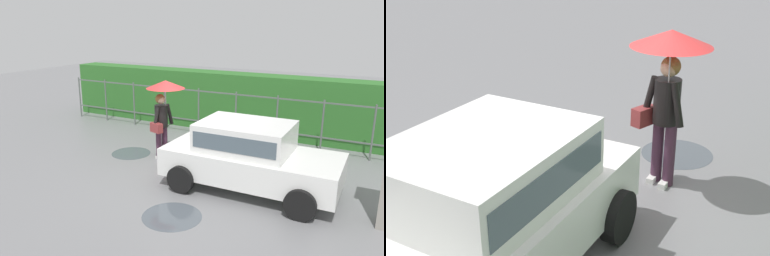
{
  "view_description": "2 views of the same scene",
  "coord_description": "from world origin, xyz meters",
  "views": [
    {
      "loc": [
        4.05,
        -7.48,
        3.53
      ],
      "look_at": [
        0.05,
        -0.06,
        1.16
      ],
      "focal_mm": 35.65,
      "sensor_mm": 36.0,
      "label": 1
    },
    {
      "loc": [
        4.53,
        2.59,
        3.26
      ],
      "look_at": [
        -0.12,
        -0.07,
        1.04
      ],
      "focal_mm": 47.0,
      "sensor_mm": 36.0,
      "label": 2
    }
  ],
  "objects": [
    {
      "name": "ground_plane",
      "position": [
        0.0,
        0.0,
        0.0
      ],
      "size": [
        40.0,
        40.0,
        0.0
      ],
      "primitive_type": "plane",
      "color": "slate"
    },
    {
      "name": "car",
      "position": [
        1.48,
        -0.17,
        0.8
      ],
      "size": [
        3.75,
        1.89,
        1.48
      ],
      "rotation": [
        0.0,
        0.0,
        0.01
      ],
      "color": "white",
      "rests_on": "ground"
    },
    {
      "name": "pedestrian",
      "position": [
        -1.15,
        0.61,
        1.55
      ],
      "size": [
        0.99,
        0.99,
        2.08
      ],
      "rotation": [
        0.0,
        0.0,
        -0.32
      ],
      "color": "#47283D",
      "rests_on": "ground"
    },
    {
      "name": "puddle_near",
      "position": [
        0.67,
        -2.01,
        0.0
      ],
      "size": [
        1.14,
        1.14,
        0.0
      ],
      "primitive_type": "cylinder",
      "color": "#4C545B",
      "rests_on": "ground"
    },
    {
      "name": "puddle_far",
      "position": [
        -2.16,
        0.48,
        0.0
      ],
      "size": [
        1.07,
        1.07,
        0.0
      ],
      "primitive_type": "cylinder",
      "color": "#4C545B",
      "rests_on": "ground"
    }
  ]
}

